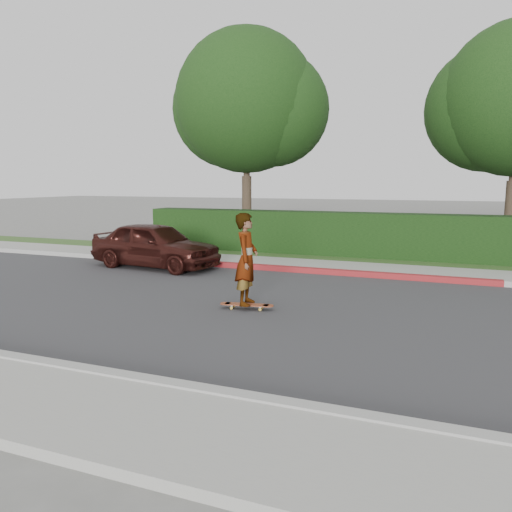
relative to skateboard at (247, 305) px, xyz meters
The scene contains 14 objects.
ground 3.92m from the skateboard, ahead, with size 120.00×120.00×0.00m, color slate.
road 3.92m from the skateboard, ahead, with size 60.00×8.00×0.01m, color #2D2D30.
curb_near 5.57m from the skateboard, 45.26° to the right, with size 60.00×0.20×0.15m, color #9E9E99.
sidewalk_near 6.24m from the skateboard, 51.08° to the right, with size 60.00×1.60×0.12m, color gray.
curb_far 5.78m from the skateboard, 47.26° to the left, with size 60.00×0.20×0.15m, color #9E9E99.
curb_red_section 4.38m from the skateboard, 104.27° to the left, with size 12.00×0.21×0.15m, color maroon.
sidewalk_far 6.47m from the skateboard, 52.68° to the left, with size 60.00×1.60×0.12m, color gray.
planting_strip 7.80m from the skateboard, 59.83° to the left, with size 60.00×1.60×0.10m, color #2D4C1E.
hedge 7.43m from the skateboard, 82.85° to the left, with size 15.00×1.00×1.50m, color black.
flowering_shrub 9.19m from the skateboard, 131.50° to the left, with size 1.40×1.00×0.90m.
tree_left 10.85m from the skateboard, 112.14° to the left, with size 5.99×5.21×8.00m.
skateboard is the anchor object (origin of this frame).
skateboarder 0.91m from the skateboard, 90.00° to the left, with size 0.66×0.43×1.80m, color white.
car_maroon 5.59m from the skateboard, 141.23° to the left, with size 1.59×3.94×1.34m, color #371511.
Camera 1 is at (-0.25, -8.98, 2.51)m, focal length 35.00 mm.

